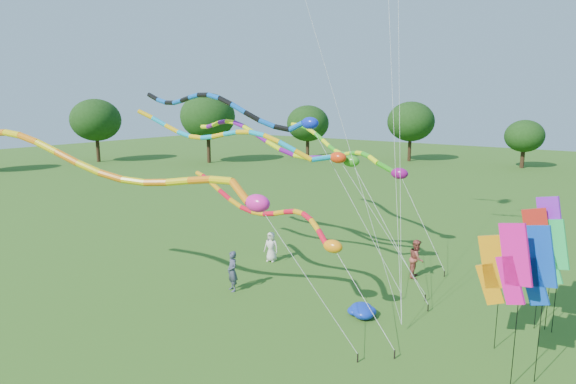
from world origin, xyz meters
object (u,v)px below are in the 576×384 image
Objects in this scene: tube_kite_orange at (140,173)px; person_c at (417,258)px; blue_nylon_heap at (356,311)px; person_b at (232,271)px; tube_kite_red at (278,216)px; person_a at (271,247)px.

tube_kite_orange is 8.43× the size of person_c.
person_c reaches higher than blue_nylon_heap.
person_b is at bearing -171.04° from blue_nylon_heap.
person_b is at bearing 123.64° from person_c.
tube_kite_red is at bearing 135.37° from person_c.
tube_kite_orange is 9.56m from person_a.
tube_kite_orange is at bearing 133.78° from person_c.
tube_kite_red is at bearing 41.70° from tube_kite_orange.
tube_kite_orange is 9.85× the size of blue_nylon_heap.
person_a is 0.87× the size of person_b.
person_c reaches higher than person_b.
person_c is at bearing 4.79° from person_a.
tube_kite_red is 6.11× the size of person_c.
tube_kite_red reaches higher than blue_nylon_heap.
tube_kite_orange is at bearing -75.01° from person_b.
tube_kite_red is 3.61m from person_b.
blue_nylon_heap is at bearing -38.83° from person_a.
person_c is at bearing 87.26° from blue_nylon_heap.
tube_kite_orange reaches higher than person_c.
tube_kite_orange is 6.33m from person_b.
tube_kite_red is 7.14× the size of person_a.
person_b reaches higher than person_a.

